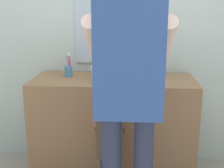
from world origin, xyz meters
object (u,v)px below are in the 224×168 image
Objects in this scene: toothbrush_cup at (69,70)px; child_toddler at (110,142)px; adult_parent at (129,76)px; soap_bottle at (153,72)px.

child_toddler is at bearing -50.06° from toothbrush_cup.
adult_parent reaches higher than toothbrush_cup.
child_toddler is 0.65m from adult_parent.
adult_parent is (-0.19, -0.67, 0.12)m from soap_bottle.
adult_parent is at bearing -106.04° from soap_bottle.
toothbrush_cup is 0.26× the size of child_toddler.
toothbrush_cup is at bearing 129.94° from child_toddler.
adult_parent is (0.52, -0.74, 0.13)m from toothbrush_cup.
adult_parent is at bearing -54.89° from toothbrush_cup.
soap_bottle is at bearing 73.96° from adult_parent.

